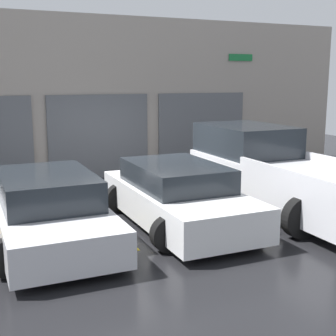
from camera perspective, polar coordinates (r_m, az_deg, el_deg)
name	(u,v)px	position (r m, az deg, el deg)	size (l,w,h in m)	color
ground_plane	(141,200)	(11.71, -3.33, -3.86)	(28.00, 28.00, 0.00)	black
shophouse_building	(102,99)	(14.47, -8.09, 8.33)	(17.08, 0.68, 4.80)	#9E9389
pickup_truck	(272,171)	(11.18, 12.62, -0.39)	(2.48, 5.53, 1.82)	silver
sedan_white	(177,196)	(9.64, 1.14, -3.41)	(2.26, 4.38, 1.26)	white
sedan_side	(49,210)	(8.90, -14.35, -5.00)	(2.25, 4.35, 1.27)	silver
parking_stripe_left	(118,232)	(9.33, -6.15, -7.78)	(0.12, 2.20, 0.01)	gold
parking_stripe_centre	(232,216)	(10.38, 7.77, -5.88)	(0.12, 2.20, 0.01)	gold
parking_stripe_right	(325,204)	(11.91, 18.56, -4.16)	(0.12, 2.20, 0.01)	gold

